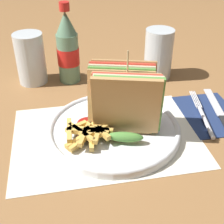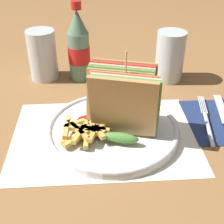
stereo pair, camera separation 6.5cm
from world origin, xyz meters
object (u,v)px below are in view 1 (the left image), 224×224
at_px(fork, 204,117).
at_px(knife, 219,112).
at_px(plate_main, 114,129).
at_px(glass_far, 31,62).
at_px(glass_near, 158,57).
at_px(coke_bottle_near, 68,49).
at_px(club_sandwich, 124,101).

height_order(fork, knife, fork).
relative_size(plate_main, glass_far, 2.08).
relative_size(knife, glass_near, 1.52).
xyz_separation_m(plate_main, glass_near, (0.17, 0.24, 0.05)).
distance_m(fork, knife, 0.05).
height_order(plate_main, coke_bottle_near, coke_bottle_near).
relative_size(knife, coke_bottle_near, 0.97).
relative_size(fork, coke_bottle_near, 0.90).
bearing_deg(plate_main, glass_far, 122.40).
bearing_deg(coke_bottle_near, club_sandwich, -71.14).
height_order(knife, glass_near, glass_near).
xyz_separation_m(plate_main, knife, (0.25, 0.03, -0.00)).
xyz_separation_m(plate_main, glass_far, (-0.17, 0.27, 0.05)).
xyz_separation_m(fork, glass_far, (-0.38, 0.26, 0.05)).
distance_m(plate_main, glass_near, 0.29).
bearing_deg(knife, plate_main, -164.23).
distance_m(knife, coke_bottle_near, 0.41).
distance_m(plate_main, fork, 0.21).
height_order(plate_main, club_sandwich, club_sandwich).
bearing_deg(club_sandwich, glass_near, 58.40).
height_order(knife, glass_far, glass_far).
height_order(knife, coke_bottle_near, coke_bottle_near).
distance_m(fork, coke_bottle_near, 0.38).
height_order(plate_main, fork, plate_main).
bearing_deg(fork, plate_main, -167.27).
bearing_deg(glass_near, coke_bottle_near, 175.12).
relative_size(knife, glass_far, 1.52).
relative_size(fork, glass_far, 1.41).
bearing_deg(club_sandwich, glass_far, 124.34).
distance_m(club_sandwich, coke_bottle_near, 0.28).
relative_size(glass_near, glass_far, 1.00).
relative_size(plate_main, club_sandwich, 1.63).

